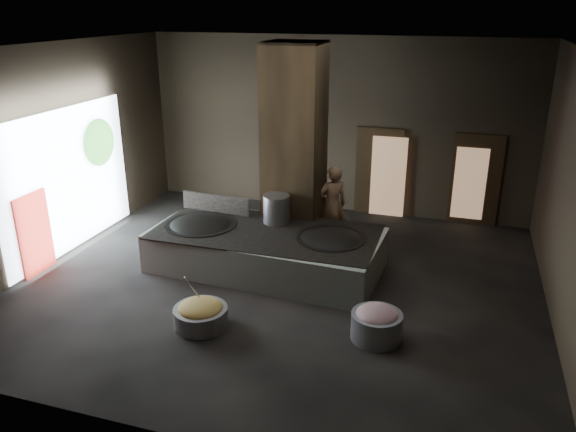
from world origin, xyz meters
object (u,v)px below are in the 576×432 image
(hearth_platform, at_px, (266,250))
(meat_basin, at_px, (376,326))
(wok_left, at_px, (201,228))
(wok_right, at_px, (330,242))
(veg_basin, at_px, (201,317))
(stock_pot, at_px, (277,209))
(cook, at_px, (332,205))

(hearth_platform, xyz_separation_m, meat_basin, (2.63, -1.97, -0.17))
(hearth_platform, bearing_deg, wok_left, -174.87)
(hearth_platform, height_order, meat_basin, hearth_platform)
(wok_right, height_order, veg_basin, wok_right)
(hearth_platform, bearing_deg, meat_basin, -33.62)
(hearth_platform, relative_size, wok_right, 3.41)
(hearth_platform, height_order, stock_pot, stock_pot)
(stock_pot, xyz_separation_m, cook, (0.95, 1.14, -0.21))
(wok_right, xyz_separation_m, stock_pot, (-1.30, 0.50, 0.38))
(wok_left, height_order, veg_basin, wok_left)
(stock_pot, xyz_separation_m, veg_basin, (-0.37, -3.03, -0.96))
(hearth_platform, distance_m, stock_pot, 0.91)
(stock_pot, bearing_deg, wok_right, -21.04)
(hearth_platform, xyz_separation_m, veg_basin, (-0.32, -2.48, -0.24))
(wok_left, bearing_deg, meat_basin, -25.15)
(hearth_platform, bearing_deg, cook, 62.48)
(wok_left, height_order, stock_pot, stock_pot)
(wok_left, bearing_deg, hearth_platform, 1.97)
(veg_basin, relative_size, meat_basin, 1.10)
(wok_right, bearing_deg, stock_pot, 158.96)
(hearth_platform, xyz_separation_m, stock_pot, (0.05, 0.55, 0.72))
(wok_left, height_order, meat_basin, wok_left)
(hearth_platform, xyz_separation_m, wok_left, (-1.45, -0.05, 0.34))
(wok_right, bearing_deg, veg_basin, -123.37)
(stock_pot, relative_size, meat_basin, 0.72)
(hearth_platform, relative_size, stock_pot, 7.67)
(wok_left, bearing_deg, cook, 35.38)
(wok_right, relative_size, veg_basin, 1.48)
(wok_right, relative_size, meat_basin, 1.62)
(veg_basin, height_order, meat_basin, meat_basin)
(veg_basin, bearing_deg, hearth_platform, 82.75)
(stock_pot, distance_m, veg_basin, 3.20)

